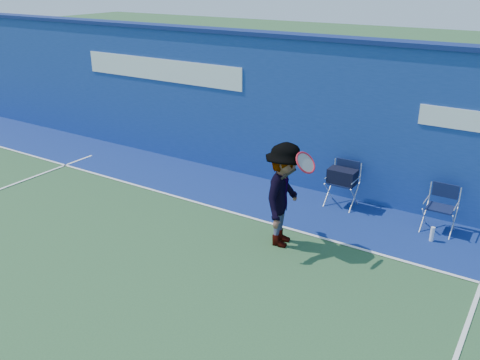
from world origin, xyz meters
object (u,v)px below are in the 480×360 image
Objects in this scene: directors_chair_left at (342,188)px; directors_chair_right at (439,218)px; tennis_player at (284,195)px; water_bottle at (432,234)px.

directors_chair_left is 1.82m from directors_chair_right.
directors_chair_right is 2.83m from tennis_player.
tennis_player is at bearing -138.41° from directors_chair_right.
tennis_player reaches higher than directors_chair_left.
directors_chair_left is at bearing 164.70° from water_bottle.
directors_chair_right is 0.45m from water_bottle.
tennis_player reaches higher than directors_chair_right.
directors_chair_left is 1.06× the size of directors_chair_right.
directors_chair_left is at bearing 177.78° from directors_chair_right.
tennis_player is (-2.06, -1.83, 0.62)m from directors_chair_right.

